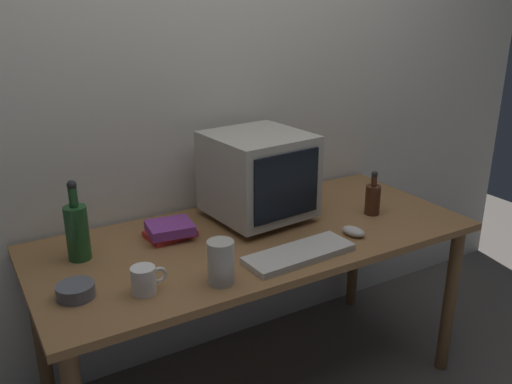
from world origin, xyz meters
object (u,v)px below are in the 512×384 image
at_px(mug, 145,280).
at_px(keyboard, 299,254).
at_px(bottle_tall, 77,230).
at_px(book_stack, 170,230).
at_px(cd_spindle, 75,291).
at_px(metal_canister, 221,262).
at_px(crt_monitor, 258,175).
at_px(computer_mouse, 353,231).
at_px(bottle_short, 373,198).

bearing_deg(mug, keyboard, -4.26).
height_order(bottle_tall, book_stack, bottle_tall).
relative_size(cd_spindle, metal_canister, 0.80).
relative_size(crt_monitor, keyboard, 0.99).
height_order(book_stack, metal_canister, metal_canister).
bearing_deg(crt_monitor, keyboard, -98.11).
bearing_deg(computer_mouse, mug, 165.53).
distance_m(keyboard, cd_spindle, 0.78).
bearing_deg(computer_mouse, bottle_short, 17.64).
relative_size(keyboard, bottle_short, 2.14).
xyz_separation_m(cd_spindle, metal_canister, (0.44, -0.15, 0.05)).
relative_size(keyboard, mug, 3.50).
xyz_separation_m(bottle_short, cd_spindle, (-1.28, -0.05, -0.05)).
xyz_separation_m(crt_monitor, keyboard, (-0.06, -0.39, -0.18)).
bearing_deg(keyboard, metal_canister, -178.91).
bearing_deg(metal_canister, mug, 164.40).
height_order(keyboard, bottle_short, bottle_short).
bearing_deg(mug, metal_canister, -15.60).
bearing_deg(keyboard, mug, 172.64).
relative_size(crt_monitor, metal_canister, 2.78).
relative_size(bottle_tall, cd_spindle, 2.50).
height_order(book_stack, cd_spindle, book_stack).
xyz_separation_m(bottle_tall, metal_canister, (0.36, -0.42, -0.04)).
distance_m(computer_mouse, mug, 0.86).
relative_size(crt_monitor, bottle_tall, 1.39).
xyz_separation_m(mug, metal_canister, (0.24, -0.07, 0.03)).
bearing_deg(computer_mouse, bottle_tall, 146.01).
distance_m(bottle_tall, metal_canister, 0.55).
relative_size(computer_mouse, cd_spindle, 0.83).
xyz_separation_m(computer_mouse, book_stack, (-0.63, 0.35, 0.01)).
relative_size(bottle_tall, mug, 2.50).
bearing_deg(crt_monitor, book_stack, 179.08).
relative_size(keyboard, metal_canister, 2.80).
bearing_deg(keyboard, bottle_tall, 147.45).
xyz_separation_m(bottle_short, metal_canister, (-0.84, -0.20, 0.00)).
relative_size(computer_mouse, bottle_tall, 0.33).
bearing_deg(cd_spindle, keyboard, -9.28).
height_order(bottle_tall, mug, bottle_tall).
height_order(crt_monitor, book_stack, crt_monitor).
distance_m(keyboard, metal_canister, 0.34).
height_order(mug, metal_canister, metal_canister).
distance_m(bottle_tall, mug, 0.38).
distance_m(bottle_short, book_stack, 0.88).
bearing_deg(crt_monitor, bottle_tall, 179.70).
bearing_deg(cd_spindle, mug, -22.69).
xyz_separation_m(keyboard, bottle_tall, (-0.69, 0.39, 0.10)).
height_order(keyboard, computer_mouse, computer_mouse).
bearing_deg(crt_monitor, mug, -151.18).
relative_size(keyboard, book_stack, 2.14).
relative_size(computer_mouse, bottle_short, 0.51).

